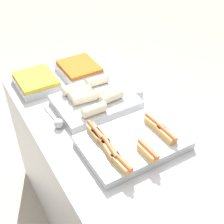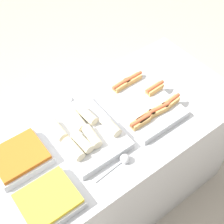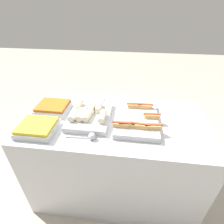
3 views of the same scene
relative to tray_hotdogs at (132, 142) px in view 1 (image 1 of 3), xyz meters
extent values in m
plane|color=#ADA393|center=(-0.18, 0.01, -0.98)|extent=(12.00, 12.00, 0.00)
cube|color=#B7BABF|center=(-0.18, 0.01, -0.50)|extent=(1.59, 0.83, 0.94)
cube|color=#B7BABF|center=(0.00, 0.01, -0.01)|extent=(0.35, 0.52, 0.05)
cube|color=tan|center=(0.07, 0.16, 0.03)|extent=(0.12, 0.05, 0.04)
cylinder|color=#C15633|center=(0.07, 0.16, 0.06)|extent=(0.14, 0.03, 0.02)
cube|color=tan|center=(-0.03, 0.16, 0.03)|extent=(0.13, 0.05, 0.04)
cylinder|color=#C15633|center=(-0.03, 0.16, 0.06)|extent=(0.14, 0.03, 0.02)
cube|color=tan|center=(-0.08, -0.14, 0.03)|extent=(0.12, 0.05, 0.04)
cylinder|color=#C15633|center=(-0.08, -0.14, 0.06)|extent=(0.14, 0.03, 0.02)
cube|color=tan|center=(0.12, -0.14, 0.03)|extent=(0.13, 0.05, 0.04)
cylinder|color=#C15633|center=(0.12, -0.14, 0.06)|extent=(0.14, 0.03, 0.02)
cube|color=tan|center=(0.12, 0.01, 0.03)|extent=(0.12, 0.05, 0.04)
cylinder|color=#C15633|center=(0.12, 0.01, 0.06)|extent=(0.14, 0.03, 0.02)
cube|color=tan|center=(0.02, -0.14, 0.03)|extent=(0.13, 0.06, 0.04)
cylinder|color=#C15633|center=(0.02, -0.14, 0.06)|extent=(0.14, 0.04, 0.02)
cube|color=tan|center=(-0.12, -0.14, 0.03)|extent=(0.12, 0.05, 0.04)
cylinder|color=#C15633|center=(-0.12, -0.14, 0.06)|extent=(0.14, 0.02, 0.02)
cube|color=#B7BABF|center=(-0.41, 0.01, -0.01)|extent=(0.34, 0.47, 0.05)
cylinder|color=beige|center=(-0.34, 0.08, 0.05)|extent=(0.07, 0.14, 0.06)
cylinder|color=beige|center=(-0.47, -0.06, 0.05)|extent=(0.06, 0.14, 0.06)
cylinder|color=beige|center=(-0.53, 0.09, 0.05)|extent=(0.06, 0.14, 0.06)
cylinder|color=beige|center=(-0.53, -0.07, 0.05)|extent=(0.06, 0.14, 0.06)
cylinder|color=beige|center=(-0.41, -0.06, 0.05)|extent=(0.07, 0.15, 0.06)
cylinder|color=beige|center=(-0.41, 0.08, 0.05)|extent=(0.07, 0.14, 0.06)
cylinder|color=beige|center=(-0.28, -0.07, 0.05)|extent=(0.06, 0.14, 0.06)
cube|color=#B7BABF|center=(-0.78, -0.23, -0.01)|extent=(0.29, 0.25, 0.05)
cube|color=gold|center=(-0.78, -0.23, 0.03)|extent=(0.27, 0.23, 0.02)
cube|color=#B7BABF|center=(-0.78, 0.08, -0.01)|extent=(0.29, 0.25, 0.05)
cube|color=#B7601E|center=(-0.78, 0.08, 0.03)|extent=(0.27, 0.23, 0.02)
cylinder|color=#B2B5BA|center=(-0.43, -0.26, -0.03)|extent=(0.21, 0.03, 0.01)
sphere|color=#B2B5BA|center=(-0.33, -0.26, -0.01)|extent=(0.06, 0.06, 0.06)
cylinder|color=#B2B5BA|center=(-0.43, 0.28, -0.03)|extent=(0.19, 0.02, 0.01)
sphere|color=#B2B5BA|center=(-0.34, 0.28, -0.01)|extent=(0.06, 0.06, 0.06)
camera|label=1|loc=(0.93, -0.66, 1.10)|focal=50.00mm
camera|label=2|loc=(-0.93, -0.93, 1.43)|focal=50.00mm
camera|label=3|loc=(-0.06, -1.23, 0.86)|focal=28.00mm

